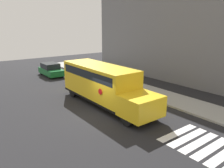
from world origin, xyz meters
The scene contains 6 objects.
ground_plane centered at (0.00, 0.00, 0.00)m, with size 60.00×60.00×0.00m, color black.
sidewalk_strip centered at (0.00, 6.50, 0.07)m, with size 44.00×3.00×0.15m.
building_backdrop centered at (0.00, 13.00, 6.63)m, with size 32.00×4.00×13.26m.
crosswalk_stripes centered at (7.39, 2.00, 0.00)m, with size 5.40×3.20×0.01m.
school_bus centered at (-1.82, 1.29, 1.75)m, with size 9.70×2.57×3.08m.
parked_car centered at (-13.99, 1.86, 0.77)m, with size 4.15×1.87×1.57m.
Camera 1 is at (11.96, -8.19, 6.21)m, focal length 35.00 mm.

